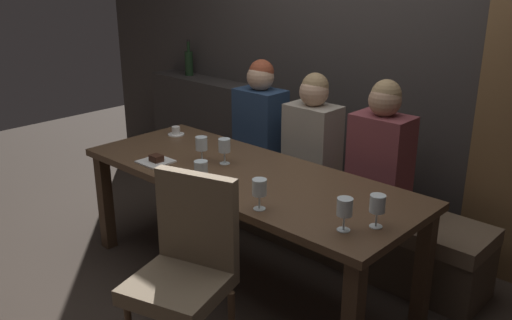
{
  "coord_description": "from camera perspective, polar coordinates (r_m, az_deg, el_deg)",
  "views": [
    {
      "loc": [
        2.17,
        -2.23,
        1.93
      ],
      "look_at": [
        0.09,
        0.01,
        0.84
      ],
      "focal_mm": 38.76,
      "sensor_mm": 36.0,
      "label": 1
    }
  ],
  "objects": [
    {
      "name": "wine_glass_end_right",
      "position": [
        2.62,
        9.14,
        -4.97
      ],
      "size": [
        0.08,
        0.08,
        0.16
      ],
      "color": "silver",
      "rests_on": "dining_table"
    },
    {
      "name": "wine_glass_far_left",
      "position": [
        3.06,
        -5.65,
        -0.97
      ],
      "size": [
        0.08,
        0.08,
        0.16
      ],
      "color": "silver",
      "rests_on": "dining_table"
    },
    {
      "name": "wine_glass_end_left",
      "position": [
        2.68,
        12.42,
        -4.58
      ],
      "size": [
        0.08,
        0.08,
        0.16
      ],
      "color": "silver",
      "rests_on": "dining_table"
    },
    {
      "name": "banquette_bench",
      "position": [
        4.02,
        5.87,
        -5.49
      ],
      "size": [
        2.5,
        0.44,
        0.45
      ],
      "color": "#4A3C2E",
      "rests_on": "ground"
    },
    {
      "name": "back_counter",
      "position": [
        5.16,
        -5.48,
        3.2
      ],
      "size": [
        1.1,
        0.28,
        0.95
      ],
      "primitive_type": "cube",
      "color": "#2F2B29",
      "rests_on": "ground"
    },
    {
      "name": "wine_bottle_dark_red",
      "position": [
        5.19,
        -6.93,
        9.98
      ],
      "size": [
        0.08,
        0.08,
        0.33
      ],
      "color": "black",
      "rests_on": "back_counter"
    },
    {
      "name": "diner_far_end",
      "position": [
        3.52,
        12.79,
        1.11
      ],
      "size": [
        0.36,
        0.24,
        0.83
      ],
      "color": "brown",
      "rests_on": "banquette_bench"
    },
    {
      "name": "ground",
      "position": [
        3.66,
        -1.09,
        -12.17
      ],
      "size": [
        9.0,
        9.0,
        0.0
      ],
      "primitive_type": "plane",
      "color": "#382D26"
    },
    {
      "name": "diner_redhead",
      "position": [
        4.11,
        0.46,
        4.32
      ],
      "size": [
        0.36,
        0.24,
        0.83
      ],
      "color": "navy",
      "rests_on": "banquette_bench"
    },
    {
      "name": "back_wall_tiled",
      "position": [
        4.1,
        11.05,
        13.28
      ],
      "size": [
        6.0,
        0.12,
        3.0
      ],
      "primitive_type": "cube",
      "color": "#383330",
      "rests_on": "ground"
    },
    {
      "name": "wine_glass_center_front",
      "position": [
        3.49,
        -5.65,
        1.63
      ],
      "size": [
        0.08,
        0.08,
        0.16
      ],
      "color": "silver",
      "rests_on": "dining_table"
    },
    {
      "name": "dining_table",
      "position": [
        3.36,
        -1.16,
        -2.69
      ],
      "size": [
        2.2,
        0.84,
        0.74
      ],
      "color": "#493422",
      "rests_on": "ground"
    },
    {
      "name": "wine_glass_center_back",
      "position": [
        3.44,
        -3.28,
        1.45
      ],
      "size": [
        0.08,
        0.08,
        0.16
      ],
      "color": "silver",
      "rests_on": "dining_table"
    },
    {
      "name": "dessert_plate",
      "position": [
        3.55,
        -10.29,
        -0.03
      ],
      "size": [
        0.19,
        0.19,
        0.05
      ],
      "color": "white",
      "rests_on": "dining_table"
    },
    {
      "name": "espresso_cup",
      "position": [
        4.09,
        -8.26,
        2.92
      ],
      "size": [
        0.12,
        0.12,
        0.06
      ],
      "color": "white",
      "rests_on": "dining_table"
    },
    {
      "name": "wine_glass_near_right",
      "position": [
        2.8,
        0.36,
        -2.91
      ],
      "size": [
        0.08,
        0.08,
        0.16
      ],
      "color": "silver",
      "rests_on": "dining_table"
    },
    {
      "name": "chair_near_side",
      "position": [
        2.76,
        -7.2,
        -10.29
      ],
      "size": [
        0.55,
        0.55,
        0.98
      ],
      "color": "brown",
      "rests_on": "ground"
    },
    {
      "name": "diner_bearded",
      "position": [
        3.82,
        5.86,
        2.73
      ],
      "size": [
        0.36,
        0.24,
        0.79
      ],
      "color": "#9E9384",
      "rests_on": "banquette_bench"
    }
  ]
}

